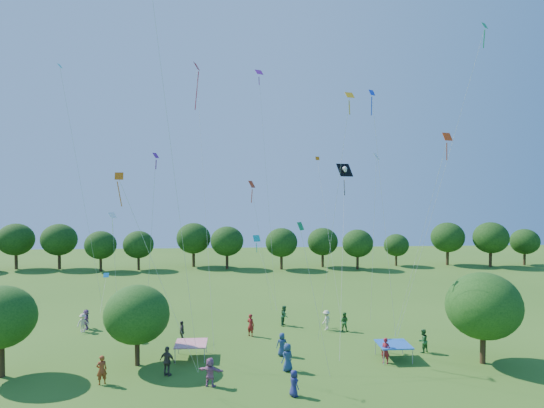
{
  "coord_description": "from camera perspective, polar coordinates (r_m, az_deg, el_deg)",
  "views": [
    {
      "loc": [
        -2.17,
        -16.38,
        12.06
      ],
      "look_at": [
        0.0,
        14.0,
        11.0
      ],
      "focal_mm": 32.0,
      "sensor_mm": 36.0,
      "label": 1
    }
  ],
  "objects": [
    {
      "name": "near_tree_west",
      "position": [
        35.87,
        -29.32,
        -11.53
      ],
      "size": [
        4.37,
        4.37,
        5.81
      ],
      "color": "#422B19",
      "rests_on": "ground"
    },
    {
      "name": "near_tree_north",
      "position": [
        34.72,
        -15.61,
        -12.41
      ],
      "size": [
        4.39,
        4.39,
        5.45
      ],
      "color": "#422B19",
      "rests_on": "ground"
    },
    {
      "name": "near_tree_east",
      "position": [
        36.69,
        23.62,
        -10.92
      ],
      "size": [
        5.04,
        5.04,
        6.24
      ],
      "color": "#422B19",
      "rests_on": "ground"
    },
    {
      "name": "treeline",
      "position": [
        72.24,
        -3.72,
        -4.34
      ],
      "size": [
        88.01,
        8.77,
        6.77
      ],
      "color": "#422B19",
      "rests_on": "ground"
    },
    {
      "name": "tent_red_stripe",
      "position": [
        35.95,
        -9.5,
        -15.89
      ],
      "size": [
        2.2,
        2.2,
        1.1
      ],
      "color": "red",
      "rests_on": "ground"
    },
    {
      "name": "tent_blue",
      "position": [
        36.32,
        14.11,
        -15.73
      ],
      "size": [
        2.2,
        2.2,
        1.1
      ],
      "color": "blue",
      "rests_on": "ground"
    },
    {
      "name": "crowd_person_0",
      "position": [
        33.3,
        1.83,
        -17.57
      ],
      "size": [
        1.01,
        0.92,
        1.81
      ],
      "primitive_type": "imported",
      "rotation": [
        0.0,
        0.0,
        3.78
      ],
      "color": "navy",
      "rests_on": "ground"
    },
    {
      "name": "crowd_person_1",
      "position": [
        32.95,
        -19.41,
        -17.93
      ],
      "size": [
        0.8,
        0.71,
        1.79
      ],
      "primitive_type": "imported",
      "rotation": [
        0.0,
        0.0,
        3.67
      ],
      "color": "maroon",
      "rests_on": "ground"
    },
    {
      "name": "crowd_person_2",
      "position": [
        38.3,
        17.33,
        -15.11
      ],
      "size": [
        0.96,
        0.78,
        1.71
      ],
      "primitive_type": "imported",
      "rotation": [
        0.0,
        0.0,
        3.6
      ],
      "color": "#2B6430",
      "rests_on": "ground"
    },
    {
      "name": "crowd_person_3",
      "position": [
        44.31,
        -21.36,
        -12.89
      ],
      "size": [
        1.05,
        1.03,
        1.56
      ],
      "primitive_type": "imported",
      "rotation": [
        0.0,
        0.0,
        0.76
      ],
      "color": "beige",
      "rests_on": "ground"
    },
    {
      "name": "crowd_person_4",
      "position": [
        33.17,
        -12.21,
        -17.63
      ],
      "size": [
        1.22,
        0.93,
        1.89
      ],
      "primitive_type": "imported",
      "rotation": [
        0.0,
        0.0,
        2.7
      ],
      "color": "#403933",
      "rests_on": "ground"
    },
    {
      "name": "crowd_person_5",
      "position": [
        31.23,
        -7.29,
        -19.01
      ],
      "size": [
        1.73,
        1.09,
        1.74
      ],
      "primitive_type": "imported",
      "rotation": [
        0.0,
        0.0,
        2.8
      ],
      "color": "#A86294",
      "rests_on": "ground"
    },
    {
      "name": "crowd_person_6",
      "position": [
        36.01,
        1.19,
        -16.18
      ],
      "size": [
        0.85,
        0.51,
        1.65
      ],
      "primitive_type": "imported",
      "rotation": [
        0.0,
        0.0,
        3.22
      ],
      "color": "navy",
      "rests_on": "ground"
    },
    {
      "name": "crowd_person_7",
      "position": [
        40.38,
        -2.53,
        -14.04
      ],
      "size": [
        0.8,
        0.76,
        1.81
      ],
      "primitive_type": "imported",
      "rotation": [
        0.0,
        0.0,
        2.49
      ],
      "color": "maroon",
      "rests_on": "ground"
    },
    {
      "name": "crowd_person_8",
      "position": [
        42.16,
        8.47,
        -13.53
      ],
      "size": [
        0.88,
        0.69,
        1.58
      ],
      "primitive_type": "imported",
      "rotation": [
        0.0,
        0.0,
        2.75
      ],
      "color": "#2B662C",
      "rests_on": "ground"
    },
    {
      "name": "crowd_person_9",
      "position": [
        42.3,
        6.41,
        -13.41
      ],
      "size": [
        1.09,
        1.12,
        1.66
      ],
      "primitive_type": "imported",
      "rotation": [
        0.0,
        0.0,
        3.96
      ],
      "color": "beige",
      "rests_on": "ground"
    },
    {
      "name": "crowd_person_10",
      "position": [
        39.45,
        -10.57,
        -14.55
      ],
      "size": [
        0.5,
        1.02,
        1.7
      ],
      "primitive_type": "imported",
      "rotation": [
        0.0,
        0.0,
        4.76
      ],
      "color": "#413634",
      "rests_on": "ground"
    },
    {
      "name": "crowd_person_11",
      "position": [
        45.06,
        -21.03,
        -12.54
      ],
      "size": [
        0.82,
        1.66,
        1.7
      ],
      "primitive_type": "imported",
      "rotation": [
        0.0,
        0.0,
        4.88
      ],
      "color": "#89518C",
      "rests_on": "ground"
    },
    {
      "name": "crowd_person_12",
      "position": [
        29.77,
        2.59,
        -20.31
      ],
      "size": [
        0.7,
        0.85,
        1.52
      ],
      "primitive_type": "imported",
      "rotation": [
        0.0,
        0.0,
        2.03
      ],
      "color": "navy",
      "rests_on": "ground"
    },
    {
      "name": "crowd_person_13",
      "position": [
        35.47,
        13.21,
        -16.46
      ],
      "size": [
        0.76,
        0.73,
        1.73
      ],
      "primitive_type": "imported",
      "rotation": [
        0.0,
        0.0,
        5.58
      ],
      "color": "maroon",
      "rests_on": "ground"
    },
    {
      "name": "crowd_person_14",
      "position": [
        43.29,
        1.48,
        -12.99
      ],
      "size": [
        0.77,
        0.97,
        1.74
      ],
      "primitive_type": "imported",
      "rotation": [
        0.0,
        0.0,
        1.16
      ],
      "color": "#245530",
      "rests_on": "ground"
    },
    {
      "name": "crowd_person_15",
      "position": [
        40.63,
        -16.3,
        -14.19
      ],
      "size": [
        1.13,
        0.8,
        1.58
      ],
      "primitive_type": "imported",
      "rotation": [
        0.0,
        0.0,
        0.37
      ],
      "color": "beige",
      "rests_on": "ground"
    },
    {
      "name": "pirate_kite",
      "position": [
        36.34,
        8.54,
        3.58
      ],
      "size": [
        2.35,
        6.9,
        12.52
      ],
      "color": "black"
    },
    {
      "name": "red_high_kite",
      "position": [
        38.11,
        -8.55,
        10.4
      ],
      "size": [
        1.89,
        7.69,
        20.6
      ],
      "color": "red"
    },
    {
      "name": "small_kite_0",
      "position": [
        26.18,
        -15.46,
        -2.68
      ],
      "size": [
        3.88,
        3.2,
        11.51
      ],
      "color": "#E0610D"
    },
    {
      "name": "small_kite_1",
      "position": [
        39.63,
        -2.05,
        -0.0
      ],
      "size": [
        2.13,
        3.03,
        11.28
      ],
      "color": "red"
    },
    {
      "name": "small_kite_2",
      "position": [
        26.2,
        -12.59,
        13.0
      ],
      "size": [
        2.39,
        3.86,
        22.52
      ],
      "color": "#D3F415"
    },
    {
      "name": "small_kite_3",
      "position": [
        26.25,
        4.12,
        -6.43
      ],
      "size": [
        2.11,
        1.49,
        8.9
      ],
      "color": "#18873E"
    },
    {
      "name": "small_kite_4",
      "position": [
        47.04,
        -19.0,
        -8.37
      ],
      "size": [
        0.53,
        3.3,
        2.89
      ],
      "color": "#1273BA"
    },
    {
      "name": "small_kite_5",
      "position": [
        42.34,
        -1.09,
        9.31
      ],
      "size": [
        1.85,
        0.69,
        20.89
      ],
      "color": "#871894"
    },
    {
      "name": "small_kite_6",
      "position": [
        37.82,
        12.04,
        1.7
      ],
      "size": [
        0.63,
        2.18,
        13.34
      ],
      "color": "white"
    },
    {
      "name": "small_kite_7",
      "position": [
        41.41,
        -22.0,
        4.74
      ],
      "size": [
        1.84,
        4.88,
        20.02
      ],
      "color": "#0DC0C9"
    },
    {
      "name": "small_kite_8",
      "position": [
        33.29,
        18.86,
        2.99
      ],
      "size": [
        2.31,
        4.2,
        14.23
      ],
      "color": "#F53E0E"
    },
    {
      "name": "small_kite_9",
      "position": [
        44.45,
        6.12,
        0.1
      ],
      "size": [
        1.37,
        5.06,
        13.65
      ],
      "color": "#D8630B"
    },
    {
      "name": "small_kite_10",
      "position": [
        32.21,
        8.26,
        5.82
      ],
      "size": [
        1.93,
        2.67,
        16.89
      ],
      "color": "orange"
    },
    {
      "name": "small_kite_11",
      "position": [
        34.36,
        21.0,
        8.81
      ],
      "size": [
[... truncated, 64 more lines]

